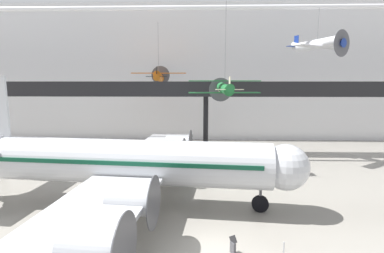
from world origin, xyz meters
TOP-DOWN VIEW (x-y plane):
  - ground_plane at (0.00, 0.00)m, footprint 260.00×260.00m
  - hangar_back_wall at (0.00, 36.03)m, footprint 140.00×3.00m
  - mezzanine_walkway at (0.00, 24.70)m, footprint 110.00×3.20m
  - ceiling_truss_beam at (0.00, 22.16)m, footprint 120.00×0.60m
  - airliner_silver_main at (-6.90, 6.65)m, footprint 29.56×33.70m
  - suspended_plane_green_biplane at (1.83, 15.24)m, footprint 7.62×6.21m
  - suspended_plane_white_twin at (13.44, 21.41)m, footprint 7.84×7.20m
  - suspended_plane_orange_highwing at (-7.02, 28.52)m, footprint 8.21×6.71m
  - info_sign_pedestal at (1.30, -0.14)m, footprint 0.43×0.69m

SIDE VIEW (x-z plane):
  - ground_plane at x=0.00m, z-range 0.00..0.00m
  - info_sign_pedestal at x=1.30m, z-range -0.17..1.08m
  - airliner_silver_main at x=-6.90m, z-range -1.65..8.86m
  - mezzanine_walkway at x=0.00m, z-range 3.36..13.39m
  - suspended_plane_green_biplane at x=1.83m, z-range 3.94..14.74m
  - suspended_plane_orange_highwing at x=-7.02m, z-range 6.25..15.34m
  - hangar_back_wall at x=0.00m, z-range 0.00..22.92m
  - suspended_plane_white_twin at x=13.44m, z-range 11.52..17.47m
  - ceiling_truss_beam at x=0.00m, z-range 18.76..19.36m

